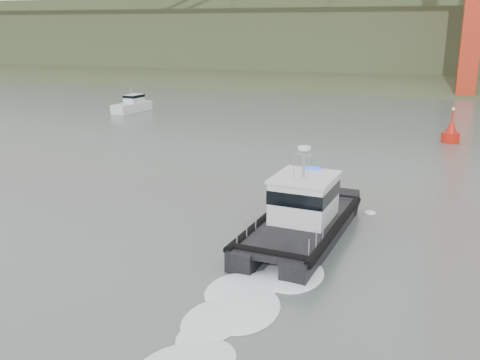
# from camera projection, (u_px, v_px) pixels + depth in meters

# --- Properties ---
(ground) EXTENTS (400.00, 400.00, 0.00)m
(ground) POSITION_uv_depth(u_px,v_px,m) (169.00, 265.00, 26.07)
(ground) COLOR #485652
(ground) RESTS_ON ground
(headlands) EXTENTS (500.00, 105.36, 27.12)m
(headlands) POSITION_uv_depth(u_px,v_px,m) (380.00, 44.00, 138.59)
(headlands) COLOR #354628
(headlands) RESTS_ON ground
(patrol_boat) EXTENTS (5.01, 11.30, 5.33)m
(patrol_boat) POSITION_uv_depth(u_px,v_px,m) (302.00, 215.00, 29.12)
(patrol_boat) COLOR black
(patrol_boat) RESTS_ON ground
(motorboat) EXTENTS (3.09, 6.80, 3.60)m
(motorboat) POSITION_uv_depth(u_px,v_px,m) (133.00, 105.00, 73.91)
(motorboat) COLOR silver
(motorboat) RESTS_ON ground
(nav_buoy) EXTENTS (1.79, 1.79, 3.73)m
(nav_buoy) POSITION_uv_depth(u_px,v_px,m) (451.00, 133.00, 53.81)
(nav_buoy) COLOR red
(nav_buoy) RESTS_ON ground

